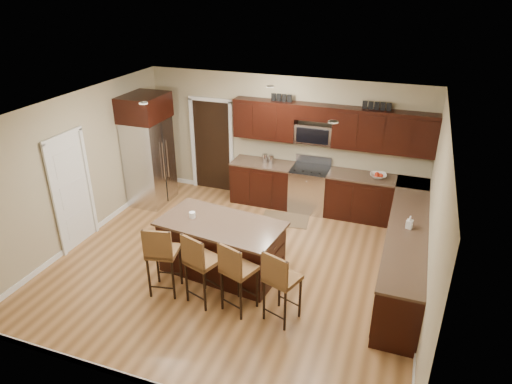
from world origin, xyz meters
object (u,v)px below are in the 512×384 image
at_px(range, 309,188).
at_px(stool_left, 161,253).
at_px(refrigerator, 148,149).
at_px(island, 222,249).
at_px(stool_mid, 200,261).
at_px(stool_extra, 280,279).
at_px(stool_right, 236,270).

distance_m(range, stool_left, 3.82).
bearing_deg(refrigerator, island, -37.59).
bearing_deg(island, stool_mid, -80.50).
distance_m(range, stool_mid, 3.63).
distance_m(range, island, 2.81).
bearing_deg(range, refrigerator, -166.69).
xyz_separation_m(refrigerator, stool_extra, (3.74, -2.76, -0.49)).
distance_m(island, stool_extra, 1.54).
height_order(island, stool_right, stool_right).
xyz_separation_m(range, island, (-0.82, -2.69, -0.04)).
bearing_deg(island, stool_extra, -26.93).
xyz_separation_m(stool_left, stool_right, (1.20, 0.00, -0.03)).
relative_size(range, stool_mid, 0.95).
distance_m(stool_right, refrigerator, 4.17).
distance_m(island, stool_mid, 0.90).
bearing_deg(stool_mid, range, 96.06).
distance_m(stool_left, stool_extra, 1.85).
xyz_separation_m(island, stool_extra, (1.26, -0.84, 0.28)).
bearing_deg(refrigerator, stool_extra, -36.40).
bearing_deg(refrigerator, stool_left, -55.67).
distance_m(island, stool_right, 1.08).
relative_size(range, stool_right, 0.97).
relative_size(range, stool_left, 0.94).
height_order(range, stool_left, stool_left).
bearing_deg(island, stool_right, -47.36).
height_order(stool_left, refrigerator, refrigerator).
relative_size(island, stool_mid, 1.79).
xyz_separation_m(range, stool_left, (-1.41, -3.54, 0.27)).
distance_m(stool_mid, stool_right, 0.57).
bearing_deg(stool_extra, range, 116.50).
relative_size(range, stool_extra, 0.97).
height_order(range, stool_extra, stool_extra).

